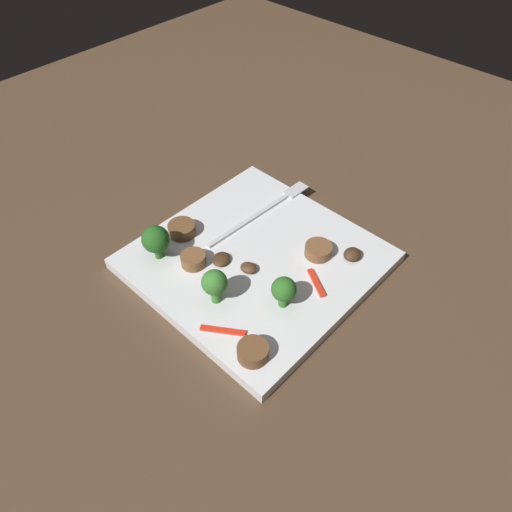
{
  "coord_description": "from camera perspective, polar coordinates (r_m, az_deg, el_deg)",
  "views": [
    {
      "loc": [
        -0.29,
        -0.28,
        0.44
      ],
      "look_at": [
        0.0,
        0.0,
        0.02
      ],
      "focal_mm": 33.29,
      "sensor_mm": 36.0,
      "label": 1
    }
  ],
  "objects": [
    {
      "name": "mushroom_1",
      "position": [
        0.58,
        -4.22,
        -0.38
      ],
      "size": [
        0.03,
        0.03,
        0.01
      ],
      "primitive_type": "ellipsoid",
      "rotation": [
        0.0,
        0.0,
        3.52
      ],
      "color": "#422B19",
      "rests_on": "plate"
    },
    {
      "name": "sausage_slice_1",
      "position": [
        0.59,
        7.5,
        0.7
      ],
      "size": [
        0.04,
        0.04,
        0.01
      ],
      "primitive_type": "cylinder",
      "rotation": [
        0.0,
        0.0,
        0.45
      ],
      "color": "brown",
      "rests_on": "plate"
    },
    {
      "name": "broccoli_floret_1",
      "position": [
        0.58,
        -11.96,
        1.92
      ],
      "size": [
        0.03,
        0.03,
        0.05
      ],
      "color": "#296420",
      "rests_on": "plate"
    },
    {
      "name": "mushroom_0",
      "position": [
        0.59,
        11.48,
        0.2
      ],
      "size": [
        0.02,
        0.02,
        0.01
      ],
      "primitive_type": "ellipsoid",
      "rotation": [
        0.0,
        0.0,
        6.2
      ],
      "color": "#422B19",
      "rests_on": "plate"
    },
    {
      "name": "pepper_strip_0",
      "position": [
        0.56,
        7.24,
        -3.2
      ],
      "size": [
        0.03,
        0.04,
        0.0
      ],
      "primitive_type": "cube",
      "rotation": [
        0.0,
        0.0,
        1.05
      ],
      "color": "red",
      "rests_on": "plate"
    },
    {
      "name": "sausage_slice_0",
      "position": [
        0.49,
        -0.39,
        -11.45
      ],
      "size": [
        0.04,
        0.04,
        0.02
      ],
      "primitive_type": "cylinder",
      "rotation": [
        0.0,
        0.0,
        2.77
      ],
      "color": "brown",
      "rests_on": "plate"
    },
    {
      "name": "broccoli_floret_2",
      "position": [
        0.52,
        3.36,
        -4.11
      ],
      "size": [
        0.03,
        0.03,
        0.04
      ],
      "color": "#347525",
      "rests_on": "plate"
    },
    {
      "name": "fork",
      "position": [
        0.65,
        1.32,
        5.7
      ],
      "size": [
        0.18,
        0.02,
        0.0
      ],
      "rotation": [
        0.0,
        0.0,
        -0.05
      ],
      "color": "silver",
      "rests_on": "plate"
    },
    {
      "name": "broccoli_floret_0",
      "position": [
        0.52,
        -5.01,
        -3.32
      ],
      "size": [
        0.03,
        0.03,
        0.05
      ],
      "color": "#408630",
      "rests_on": "plate"
    },
    {
      "name": "pepper_strip_1",
      "position": [
        0.52,
        -4.01,
        -8.93
      ],
      "size": [
        0.03,
        0.04,
        0.0
      ],
      "primitive_type": "cube",
      "rotation": [
        0.0,
        0.0,
        2.16
      ],
      "color": "red",
      "rests_on": "plate"
    },
    {
      "name": "plate",
      "position": [
        0.59,
        -0.0,
        -0.51
      ],
      "size": [
        0.26,
        0.26,
        0.02
      ],
      "primitive_type": "cube",
      "color": "white",
      "rests_on": "ground_plane"
    },
    {
      "name": "ground_plane",
      "position": [
        0.6,
        -0.0,
        -1.02
      ],
      "size": [
        1.4,
        1.4,
        0.0
      ],
      "primitive_type": "plane",
      "color": "#4C3826"
    },
    {
      "name": "sausage_slice_2",
      "position": [
        0.62,
        -8.91,
        3.21
      ],
      "size": [
        0.05,
        0.05,
        0.01
      ],
      "primitive_type": "cylinder",
      "rotation": [
        0.0,
        0.0,
        0.81
      ],
      "color": "brown",
      "rests_on": "plate"
    },
    {
      "name": "mushroom_2",
      "position": [
        0.57,
        -0.9,
        -1.43
      ],
      "size": [
        0.02,
        0.02,
        0.01
      ],
      "primitive_type": "ellipsoid",
      "rotation": [
        0.0,
        0.0,
        1.88
      ],
      "color": "#4C331E",
      "rests_on": "plate"
    },
    {
      "name": "sausage_slice_3",
      "position": [
        0.58,
        -7.54,
        -0.43
      ],
      "size": [
        0.03,
        0.03,
        0.01
      ],
      "primitive_type": "cylinder",
      "rotation": [
        0.0,
        0.0,
        3.07
      ],
      "color": "brown",
      "rests_on": "plate"
    }
  ]
}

